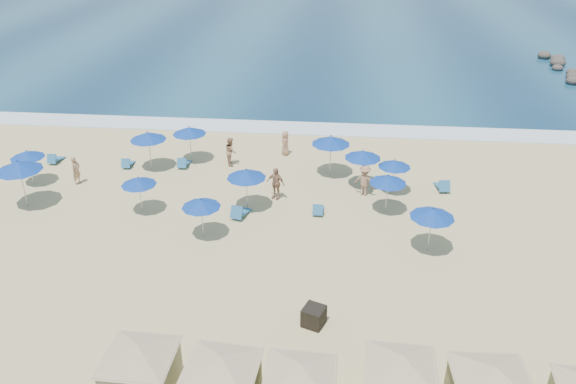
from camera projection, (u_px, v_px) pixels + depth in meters
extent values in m
plane|color=#CCBA81|center=(270.00, 248.00, 26.35)|extent=(160.00, 160.00, 0.00)
cube|color=#0E3050|center=(320.00, 21.00, 74.84)|extent=(160.00, 80.00, 0.06)
cube|color=white|center=(297.00, 128.00, 40.00)|extent=(160.00, 2.50, 0.08)
ellipsoid|color=#312C29|center=(573.00, 81.00, 49.37)|extent=(1.24, 1.24, 0.81)
ellipsoid|color=#312C29|center=(573.00, 76.00, 50.66)|extent=(1.16, 1.16, 0.75)
ellipsoid|color=#312C29|center=(572.00, 72.00, 51.96)|extent=(1.08, 1.08, 0.70)
ellipsoid|color=#312C29|center=(557.00, 68.00, 53.36)|extent=(1.00, 1.00, 0.65)
ellipsoid|color=#312C29|center=(558.00, 63.00, 54.58)|extent=(1.48, 1.48, 0.96)
ellipsoid|color=#312C29|center=(558.00, 59.00, 55.87)|extent=(1.40, 1.40, 0.91)
ellipsoid|color=#312C29|center=(544.00, 55.00, 57.28)|extent=(1.32, 1.32, 0.86)
cube|color=black|center=(314.00, 316.00, 21.47)|extent=(1.01, 1.01, 0.78)
cube|color=tan|center=(143.00, 380.00, 17.82)|extent=(2.05, 2.05, 2.01)
cube|color=tan|center=(139.00, 356.00, 17.35)|extent=(2.15, 2.15, 0.08)
pyramid|color=tan|center=(137.00, 344.00, 17.12)|extent=(4.40, 4.40, 0.50)
cube|color=tan|center=(221.00, 369.00, 16.84)|extent=(2.31, 2.31, 0.08)
pyramid|color=tan|center=(220.00, 356.00, 16.60)|extent=(4.47, 4.47, 0.51)
cube|color=tan|center=(300.00, 376.00, 16.65)|extent=(2.14, 2.14, 0.08)
pyramid|color=tan|center=(300.00, 364.00, 16.42)|extent=(4.35, 4.35, 0.50)
cube|color=tan|center=(401.00, 368.00, 16.97)|extent=(2.16, 2.16, 0.08)
pyramid|color=tan|center=(403.00, 355.00, 16.74)|extent=(4.35, 4.35, 0.50)
cube|color=tan|center=(492.00, 380.00, 16.41)|extent=(2.30, 2.30, 0.08)
pyramid|color=tan|center=(496.00, 367.00, 16.16)|extent=(4.56, 4.56, 0.52)
cylinder|color=#A5A8AD|center=(31.00, 170.00, 31.90)|extent=(0.04, 0.04, 1.70)
cone|color=navy|center=(27.00, 154.00, 31.43)|extent=(1.88, 1.88, 0.40)
sphere|color=navy|center=(26.00, 150.00, 31.32)|extent=(0.07, 0.07, 0.07)
cylinder|color=#A5A8AD|center=(24.00, 188.00, 29.48)|extent=(0.06, 0.06, 2.16)
cone|color=navy|center=(18.00, 166.00, 28.88)|extent=(2.39, 2.39, 0.51)
sphere|color=navy|center=(17.00, 160.00, 28.74)|extent=(0.09, 0.09, 0.09)
cylinder|color=#A5A8AD|center=(150.00, 154.00, 33.67)|extent=(0.05, 0.05, 1.95)
cone|color=navy|center=(148.00, 136.00, 33.13)|extent=(2.15, 2.15, 0.46)
sphere|color=navy|center=(147.00, 132.00, 33.00)|extent=(0.08, 0.08, 0.08)
cylinder|color=#A5A8AD|center=(141.00, 198.00, 29.04)|extent=(0.04, 0.04, 1.64)
cone|color=navy|center=(139.00, 181.00, 28.59)|extent=(1.81, 1.81, 0.39)
sphere|color=navy|center=(138.00, 177.00, 28.48)|extent=(0.07, 0.07, 0.07)
cylinder|color=#A5A8AD|center=(191.00, 147.00, 34.70)|extent=(0.05, 0.05, 1.86)
cone|color=navy|center=(189.00, 130.00, 34.19)|extent=(2.06, 2.06, 0.44)
sphere|color=navy|center=(189.00, 126.00, 34.06)|extent=(0.08, 0.08, 0.08)
cylinder|color=#A5A8AD|center=(247.00, 193.00, 29.32)|extent=(0.05, 0.05, 1.86)
cone|color=navy|center=(246.00, 174.00, 28.81)|extent=(2.06, 2.06, 0.44)
sphere|color=navy|center=(246.00, 169.00, 28.68)|extent=(0.08, 0.08, 0.08)
cylinder|color=#A5A8AD|center=(203.00, 221.00, 26.88)|extent=(0.04, 0.04, 1.69)
cone|color=navy|center=(201.00, 203.00, 26.41)|extent=(1.87, 1.87, 0.40)
sphere|color=navy|center=(201.00, 199.00, 26.30)|extent=(0.07, 0.07, 0.07)
cylinder|color=#A5A8AD|center=(362.00, 172.00, 31.55)|extent=(0.05, 0.05, 1.84)
cone|color=navy|center=(363.00, 154.00, 31.04)|extent=(2.04, 2.04, 0.44)
sphere|color=navy|center=(363.00, 150.00, 30.91)|extent=(0.08, 0.08, 0.08)
cylinder|color=#A5A8AD|center=(387.00, 197.00, 29.03)|extent=(0.05, 0.05, 1.73)
cone|color=navy|center=(388.00, 179.00, 28.56)|extent=(1.91, 1.91, 0.41)
sphere|color=navy|center=(389.00, 175.00, 28.44)|extent=(0.07, 0.07, 0.07)
cylinder|color=#A5A8AD|center=(330.00, 159.00, 32.88)|extent=(0.05, 0.05, 2.03)
cone|color=navy|center=(331.00, 140.00, 32.32)|extent=(2.25, 2.25, 0.48)
sphere|color=navy|center=(331.00, 135.00, 32.18)|extent=(0.09, 0.09, 0.09)
cylinder|color=#A5A8AD|center=(393.00, 179.00, 30.99)|extent=(0.04, 0.04, 1.62)
cone|color=navy|center=(395.00, 164.00, 30.54)|extent=(1.79, 1.79, 0.38)
sphere|color=navy|center=(395.00, 160.00, 30.43)|extent=(0.07, 0.07, 0.07)
cylinder|color=#A5A8AD|center=(430.00, 234.00, 25.75)|extent=(0.05, 0.05, 1.85)
cone|color=navy|center=(432.00, 213.00, 25.24)|extent=(2.05, 2.05, 0.44)
sphere|color=navy|center=(433.00, 208.00, 25.12)|extent=(0.08, 0.08, 0.08)
cube|color=#296699|center=(57.00, 159.00, 34.99)|extent=(0.64, 1.24, 0.33)
cube|color=#296699|center=(52.00, 159.00, 34.43)|extent=(0.59, 0.36, 0.59)
cube|color=#296699|center=(129.00, 163.00, 34.43)|extent=(0.59, 1.17, 0.32)
cube|color=#296699|center=(126.00, 163.00, 33.89)|extent=(0.55, 0.34, 0.56)
cube|color=#296699|center=(184.00, 163.00, 34.43)|extent=(0.59, 1.22, 0.33)
cube|color=#296699|center=(182.00, 163.00, 33.87)|extent=(0.58, 0.34, 0.59)
cube|color=#296699|center=(241.00, 212.00, 29.04)|extent=(0.96, 1.45, 0.37)
cube|color=#296699|center=(236.00, 212.00, 28.45)|extent=(0.70, 0.52, 0.65)
cube|color=#296699|center=(318.00, 209.00, 29.35)|extent=(0.59, 1.16, 0.31)
cube|color=#296699|center=(318.00, 210.00, 28.82)|extent=(0.55, 0.34, 0.55)
cube|color=#296699|center=(442.00, 186.00, 31.69)|extent=(0.74, 1.36, 0.36)
cube|color=#296699|center=(445.00, 186.00, 31.08)|extent=(0.65, 0.42, 0.63)
imported|color=#A3755A|center=(76.00, 170.00, 31.94)|extent=(0.53, 0.68, 1.68)
imported|color=#A3755A|center=(231.00, 151.00, 34.29)|extent=(0.88, 1.00, 1.74)
imported|color=#A3755A|center=(276.00, 183.00, 30.35)|extent=(1.16, 0.83, 1.82)
imported|color=#A3755A|center=(365.00, 180.00, 30.69)|extent=(1.30, 0.99, 1.78)
imported|color=#A3755A|center=(285.00, 143.00, 35.65)|extent=(0.58, 0.82, 1.59)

